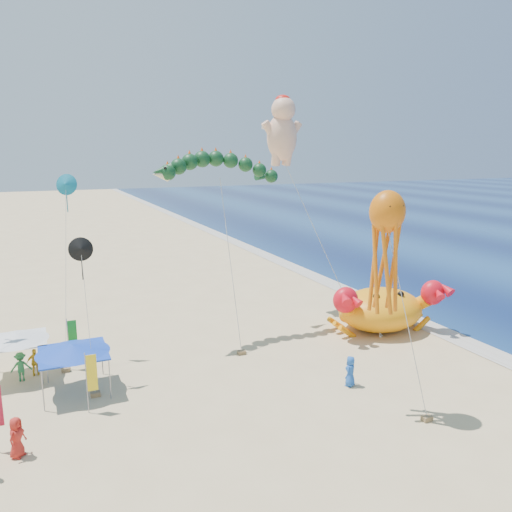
{
  "coord_description": "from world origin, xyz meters",
  "views": [
    {
      "loc": [
        -14.3,
        -25.73,
        12.79
      ],
      "look_at": [
        -2.0,
        2.0,
        6.5
      ],
      "focal_mm": 35.0,
      "sensor_mm": 36.0,
      "label": 1
    }
  ],
  "objects_px": {
    "crab_inflatable": "(381,308)",
    "octopus_kite": "(386,243)",
    "dragon_kite": "(218,171)",
    "canopy_white": "(16,337)",
    "canopy_blue": "(73,349)",
    "cherub_kite": "(282,129)"
  },
  "relations": [
    {
      "from": "crab_inflatable",
      "to": "octopus_kite",
      "type": "bearing_deg",
      "value": -128.41
    },
    {
      "from": "crab_inflatable",
      "to": "dragon_kite",
      "type": "xyz_separation_m",
      "value": [
        -11.07,
        4.0,
        9.88
      ]
    },
    {
      "from": "crab_inflatable",
      "to": "octopus_kite",
      "type": "distance_m",
      "value": 13.96
    },
    {
      "from": "crab_inflatable",
      "to": "canopy_white",
      "type": "bearing_deg",
      "value": 175.02
    },
    {
      "from": "dragon_kite",
      "to": "canopy_blue",
      "type": "bearing_deg",
      "value": -153.45
    },
    {
      "from": "crab_inflatable",
      "to": "cherub_kite",
      "type": "height_order",
      "value": "cherub_kite"
    },
    {
      "from": "canopy_white",
      "to": "canopy_blue",
      "type": "bearing_deg",
      "value": -48.48
    },
    {
      "from": "crab_inflatable",
      "to": "dragon_kite",
      "type": "height_order",
      "value": "dragon_kite"
    },
    {
      "from": "octopus_kite",
      "to": "canopy_white",
      "type": "bearing_deg",
      "value": 145.11
    },
    {
      "from": "dragon_kite",
      "to": "octopus_kite",
      "type": "distance_m",
      "value": 14.25
    },
    {
      "from": "canopy_blue",
      "to": "canopy_white",
      "type": "relative_size",
      "value": 1.09
    },
    {
      "from": "crab_inflatable",
      "to": "dragon_kite",
      "type": "distance_m",
      "value": 15.36
    },
    {
      "from": "dragon_kite",
      "to": "crab_inflatable",
      "type": "bearing_deg",
      "value": -19.88
    },
    {
      "from": "dragon_kite",
      "to": "canopy_white",
      "type": "relative_size",
      "value": 3.56
    },
    {
      "from": "octopus_kite",
      "to": "canopy_white",
      "type": "distance_m",
      "value": 21.2
    },
    {
      "from": "octopus_kite",
      "to": "canopy_blue",
      "type": "distance_m",
      "value": 17.27
    },
    {
      "from": "canopy_white",
      "to": "cherub_kite",
      "type": "bearing_deg",
      "value": 15.89
    },
    {
      "from": "dragon_kite",
      "to": "octopus_kite",
      "type": "bearing_deg",
      "value": -75.29
    },
    {
      "from": "dragon_kite",
      "to": "cherub_kite",
      "type": "bearing_deg",
      "value": 29.06
    },
    {
      "from": "cherub_kite",
      "to": "canopy_white",
      "type": "xyz_separation_m",
      "value": [
        -19.84,
        -5.65,
        -12.19
      ]
    },
    {
      "from": "cherub_kite",
      "to": "canopy_white",
      "type": "relative_size",
      "value": 4.86
    },
    {
      "from": "crab_inflatable",
      "to": "octopus_kite",
      "type": "height_order",
      "value": "octopus_kite"
    }
  ]
}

